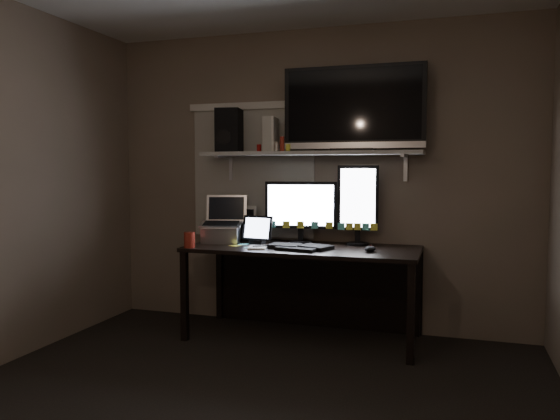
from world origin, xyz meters
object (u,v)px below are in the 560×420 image
at_px(cup, 190,240).
at_px(game_console, 272,135).
at_px(mouse, 370,249).
at_px(speaker, 229,131).
at_px(tv, 354,108).
at_px(monitor_portrait, 358,205).
at_px(monitor_landscape, 301,212).
at_px(keyboard, 300,247).
at_px(desk, 307,266).
at_px(laptop, 221,220).
at_px(tablet, 258,230).

distance_m(cup, game_console, 1.10).
height_order(mouse, speaker, speaker).
relative_size(cup, tv, 0.11).
bearing_deg(monitor_portrait, cup, -161.71).
distance_m(monitor_portrait, cup, 1.36).
height_order(monitor_landscape, tv, tv).
distance_m(monitor_portrait, mouse, 0.47).
relative_size(tv, speaker, 3.05).
height_order(mouse, tv, tv).
bearing_deg(monitor_portrait, keyboard, -145.79).
bearing_deg(monitor_landscape, cup, -152.47).
distance_m(desk, monitor_portrait, 0.65).
height_order(monitor_portrait, tv, tv).
xyz_separation_m(monitor_portrait, laptop, (-1.10, -0.21, -0.13)).
bearing_deg(tv, keyboard, -138.84).
xyz_separation_m(keyboard, tablet, (-0.40, 0.15, 0.10)).
bearing_deg(keyboard, monitor_landscape, 115.27).
bearing_deg(monitor_landscape, mouse, -33.38).
bearing_deg(tv, laptop, -170.15).
height_order(keyboard, game_console, game_console).
bearing_deg(tablet, laptop, -165.98).
distance_m(desk, tv, 1.31).
distance_m(monitor_landscape, tablet, 0.38).
bearing_deg(mouse, cup, -161.08).
xyz_separation_m(monitor_landscape, keyboard, (0.08, -0.30, -0.24)).
height_order(monitor_landscape, speaker, speaker).
distance_m(tablet, speaker, 0.89).
distance_m(desk, tablet, 0.50).
height_order(mouse, cup, cup).
xyz_separation_m(mouse, tablet, (-0.94, 0.15, 0.09)).
distance_m(mouse, tablet, 0.95).
relative_size(cup, speaker, 0.33).
height_order(laptop, tv, tv).
relative_size(tablet, speaker, 0.72).
distance_m(monitor_landscape, speaker, 0.93).
xyz_separation_m(desk, speaker, (-0.71, 0.10, 1.11)).
xyz_separation_m(monitor_portrait, keyboard, (-0.39, -0.33, -0.31)).
xyz_separation_m(monitor_portrait, tablet, (-0.79, -0.18, -0.21)).
height_order(laptop, speaker, speaker).
bearing_deg(game_console, tv, -7.08).
distance_m(monitor_landscape, monitor_portrait, 0.47).
bearing_deg(desk, speaker, 172.08).
relative_size(monitor_portrait, keyboard, 1.35).
distance_m(desk, mouse, 0.62).
bearing_deg(desk, keyboard, -89.00).
distance_m(tablet, game_console, 0.79).
height_order(monitor_landscape, monitor_portrait, monitor_portrait).
bearing_deg(tv, mouse, -58.88).
distance_m(monitor_landscape, cup, 0.93).
height_order(tablet, cup, tablet).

